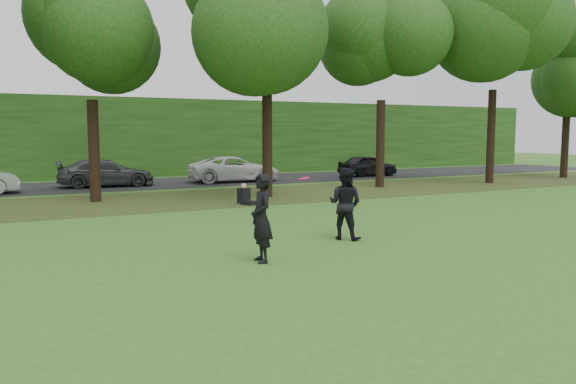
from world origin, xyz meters
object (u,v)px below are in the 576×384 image
at_px(player_right, 345,204).
at_px(frisbee, 304,178).
at_px(seated_person, 245,197).
at_px(player_left, 261,218).

bearing_deg(player_right, frisbee, 71.50).
relative_size(player_right, seated_person, 2.27).
bearing_deg(player_right, player_left, 80.09).
xyz_separation_m(player_left, frisbee, (1.59, 0.97, 0.74)).
bearing_deg(frisbee, player_right, 15.63).
bearing_deg(player_right, seated_person, -37.85).
relative_size(player_right, frisbee, 5.26).
distance_m(player_right, frisbee, 1.71).
distance_m(player_left, frisbee, 2.00).
bearing_deg(player_left, seated_person, 164.58).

